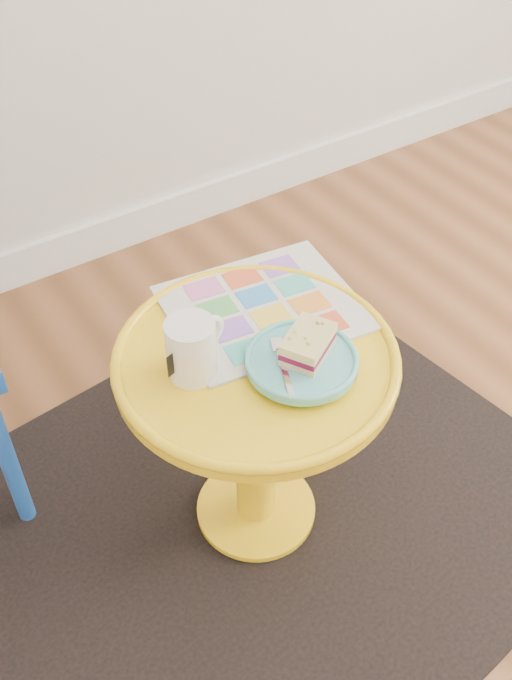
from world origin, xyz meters
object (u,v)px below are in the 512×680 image
side_table (256,407)px  plate (302,362)px  newspaper (264,307)px  mug (192,347)px

side_table → plate: 0.18m
newspaper → plate: size_ratio=1.80×
side_table → mug: (-0.11, 0.03, 0.19)m
side_table → mug: mug is taller
side_table → newspaper: (0.08, 0.10, 0.14)m
plate → newspaper: bearing=78.2°
newspaper → mug: (-0.19, -0.07, 0.06)m
newspaper → mug: size_ratio=2.90×
newspaper → plate: 0.17m
side_table → newspaper: 0.19m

